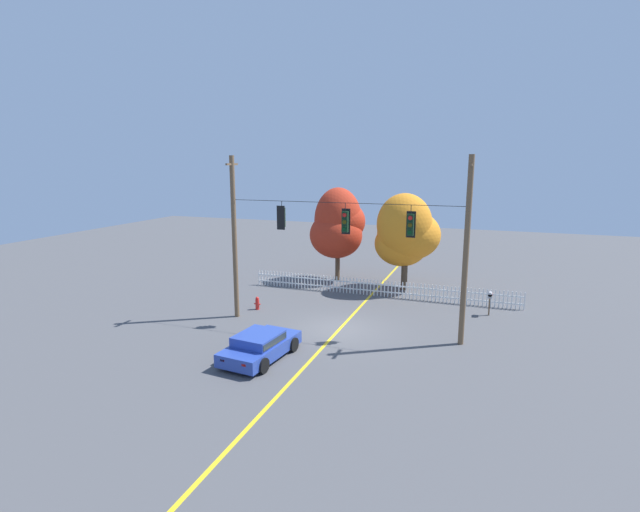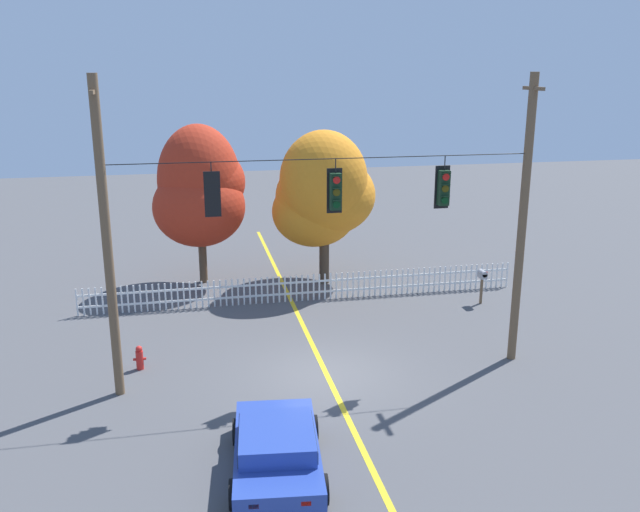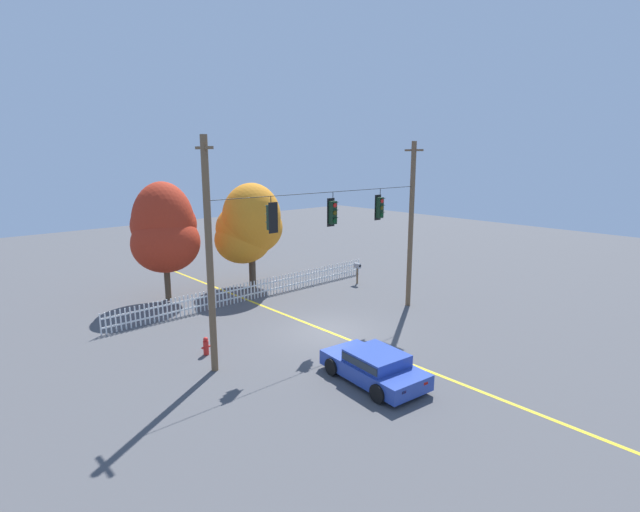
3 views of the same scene
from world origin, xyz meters
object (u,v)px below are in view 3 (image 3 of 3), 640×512
at_px(autumn_maple_near_fence, 165,230).
at_px(fire_hydrant, 206,346).
at_px(traffic_signal_southbound_primary, 380,208).
at_px(roadside_mailbox, 357,267).
at_px(parked_car, 374,365).
at_px(traffic_signal_westbound_side, 271,217).
at_px(autumn_maple_mid, 249,227).
at_px(traffic_signal_northbound_secondary, 333,212).

distance_m(autumn_maple_near_fence, fire_hydrant, 9.17).
bearing_deg(traffic_signal_southbound_primary, roadside_mailbox, 52.73).
height_order(parked_car, fire_hydrant, parked_car).
bearing_deg(parked_car, fire_hydrant, 118.22).
relative_size(autumn_maple_near_fence, fire_hydrant, 8.78).
height_order(traffic_signal_westbound_side, autumn_maple_mid, traffic_signal_westbound_side).
xyz_separation_m(traffic_signal_northbound_secondary, autumn_maple_mid, (1.44, 8.76, -1.75)).
height_order(traffic_signal_westbound_side, traffic_signal_southbound_primary, same).
distance_m(traffic_signal_northbound_secondary, autumn_maple_near_fence, 10.35).
bearing_deg(traffic_signal_northbound_secondary, roadside_mailbox, 35.41).
bearing_deg(fire_hydrant, parked_car, -61.78).
bearing_deg(autumn_maple_near_fence, traffic_signal_westbound_side, -89.43).
distance_m(traffic_signal_northbound_secondary, parked_car, 7.13).
distance_m(fire_hydrant, roadside_mailbox, 12.96).
bearing_deg(traffic_signal_southbound_primary, traffic_signal_northbound_secondary, 180.00).
distance_m(traffic_signal_northbound_secondary, fire_hydrant, 7.76).
relative_size(autumn_maple_mid, fire_hydrant, 8.50).
xyz_separation_m(autumn_maple_near_fence, autumn_maple_mid, (4.88, -0.88, -0.21)).
height_order(autumn_maple_near_fence, autumn_maple_mid, autumn_maple_near_fence).
relative_size(parked_car, roadside_mailbox, 3.13).
bearing_deg(autumn_maple_near_fence, traffic_signal_southbound_primary, -55.70).
distance_m(traffic_signal_southbound_primary, roadside_mailbox, 7.52).
bearing_deg(parked_car, traffic_signal_northbound_secondary, 63.13).
height_order(traffic_signal_northbound_secondary, autumn_maple_near_fence, autumn_maple_near_fence).
height_order(traffic_signal_southbound_primary, parked_car, traffic_signal_southbound_primary).
xyz_separation_m(traffic_signal_northbound_secondary, fire_hydrant, (-5.65, 1.49, -5.11)).
xyz_separation_m(autumn_maple_near_fence, parked_car, (1.08, -14.29, -3.33)).
bearing_deg(autumn_maple_near_fence, autumn_maple_mid, -10.26).
xyz_separation_m(autumn_maple_mid, roadside_mailbox, (5.40, -3.90, -2.65)).
bearing_deg(autumn_maple_mid, parked_car, -105.79).
height_order(autumn_maple_mid, parked_car, autumn_maple_mid).
xyz_separation_m(traffic_signal_westbound_side, traffic_signal_southbound_primary, (6.48, 0.02, -0.08)).
height_order(traffic_signal_westbound_side, parked_car, traffic_signal_westbound_side).
bearing_deg(roadside_mailbox, traffic_signal_northbound_secondary, -144.59).
distance_m(traffic_signal_southbound_primary, fire_hydrant, 10.27).
distance_m(autumn_maple_mid, roadside_mailbox, 7.17).
bearing_deg(roadside_mailbox, fire_hydrant, -164.89).
relative_size(traffic_signal_northbound_secondary, parked_car, 0.37).
bearing_deg(traffic_signal_southbound_primary, fire_hydrant, 170.38).
height_order(traffic_signal_northbound_secondary, autumn_maple_mid, traffic_signal_northbound_secondary).
height_order(traffic_signal_northbound_secondary, parked_car, traffic_signal_northbound_secondary).
distance_m(autumn_maple_mid, fire_hydrant, 10.69).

